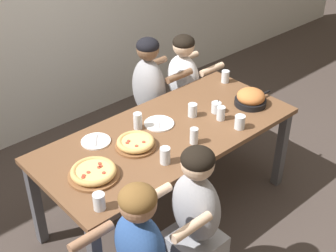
{
  "coord_description": "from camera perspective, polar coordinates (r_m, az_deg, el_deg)",
  "views": [
    {
      "loc": [
        -1.92,
        -2.16,
        2.71
      ],
      "look_at": [
        0.0,
        0.0,
        0.83
      ],
      "focal_mm": 50.0,
      "sensor_mm": 36.0,
      "label": 1
    }
  ],
  "objects": [
    {
      "name": "drinking_glass_d",
      "position": [
        3.62,
        6.47,
        1.56
      ],
      "size": [
        0.07,
        0.07,
        0.11
      ],
      "color": "silver",
      "rests_on": "dining_table"
    },
    {
      "name": "diner_far_right",
      "position": [
        4.49,
        1.84,
        3.84
      ],
      "size": [
        0.51,
        0.4,
        1.13
      ],
      "rotation": [
        0.0,
        0.0,
        -1.57
      ],
      "color": "silver",
      "rests_on": "ground"
    },
    {
      "name": "drinking_glass_a",
      "position": [
        3.49,
        -3.71,
        0.5
      ],
      "size": [
        0.07,
        0.07,
        0.13
      ],
      "color": "silver",
      "rests_on": "dining_table"
    },
    {
      "name": "ground_plane",
      "position": [
        3.96,
        0.0,
        -10.08
      ],
      "size": [
        18.0,
        18.0,
        0.0
      ],
      "primitive_type": "plane",
      "color": "#423833",
      "rests_on": "ground"
    },
    {
      "name": "drinking_glass_b",
      "position": [
        3.64,
        3.01,
        1.95
      ],
      "size": [
        0.07,
        0.07,
        0.11
      ],
      "color": "silver",
      "rests_on": "dining_table"
    },
    {
      "name": "drinking_glass_e",
      "position": [
        3.33,
        3.19,
        -1.21
      ],
      "size": [
        0.06,
        0.06,
        0.12
      ],
      "color": "silver",
      "rests_on": "dining_table"
    },
    {
      "name": "drinking_glass_h",
      "position": [
        3.14,
        -0.36,
        -3.74
      ],
      "size": [
        0.07,
        0.07,
        0.12
      ],
      "color": "silver",
      "rests_on": "dining_table"
    },
    {
      "name": "empty_plate_a",
      "position": [
        3.56,
        -1.1,
        0.31
      ],
      "size": [
        0.23,
        0.23,
        0.02
      ],
      "color": "white",
      "rests_on": "dining_table"
    },
    {
      "name": "skillet_bowl",
      "position": [
        3.85,
        10.06,
        3.36
      ],
      "size": [
        0.38,
        0.26,
        0.14
      ],
      "color": "black",
      "rests_on": "dining_table"
    },
    {
      "name": "pizza_board_main",
      "position": [
        3.31,
        -3.97,
        -2.1
      ],
      "size": [
        0.29,
        0.29,
        0.06
      ],
      "color": "brown",
      "rests_on": "dining_table"
    },
    {
      "name": "diner_far_midright",
      "position": [
        4.23,
        -2.27,
        2.46
      ],
      "size": [
        0.51,
        0.4,
        1.21
      ],
      "rotation": [
        0.0,
        0.0,
        -1.57
      ],
      "color": "#99999E",
      "rests_on": "ground"
    },
    {
      "name": "diner_near_midleft",
      "position": [
        3.06,
        3.25,
        -12.3
      ],
      "size": [
        0.51,
        0.4,
        1.15
      ],
      "rotation": [
        0.0,
        0.0,
        1.57
      ],
      "color": "#99999E",
      "rests_on": "ground"
    },
    {
      "name": "drinking_glass_f",
      "position": [
        2.83,
        -8.39,
        -9.18
      ],
      "size": [
        0.07,
        0.07,
        0.11
      ],
      "color": "silver",
      "rests_on": "dining_table"
    },
    {
      "name": "drinking_glass_g",
      "position": [
        3.53,
        8.74,
        0.38
      ],
      "size": [
        0.08,
        0.08,
        0.11
      ],
      "color": "silver",
      "rests_on": "dining_table"
    },
    {
      "name": "empty_plate_b",
      "position": [
        3.4,
        -8.79,
        -1.85
      ],
      "size": [
        0.21,
        0.21,
        0.02
      ],
      "color": "white",
      "rests_on": "dining_table"
    },
    {
      "name": "pizza_board_second",
      "position": [
        3.07,
        -9.06,
        -5.62
      ],
      "size": [
        0.34,
        0.34,
        0.06
      ],
      "color": "brown",
      "rests_on": "dining_table"
    },
    {
      "name": "cocktail_glass_blue",
      "position": [
        3.71,
        5.9,
        2.22
      ],
      "size": [
        0.08,
        0.08,
        0.11
      ],
      "color": "silver",
      "rests_on": "dining_table"
    },
    {
      "name": "dining_table",
      "position": [
        3.53,
        0.0,
        -1.83
      ],
      "size": [
        2.01,
        0.9,
        0.78
      ],
      "color": "brown",
      "rests_on": "ground"
    },
    {
      "name": "drinking_glass_c",
      "position": [
        4.17,
        7.0,
        5.92
      ],
      "size": [
        0.07,
        0.07,
        0.11
      ],
      "color": "silver",
      "rests_on": "dining_table"
    }
  ]
}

